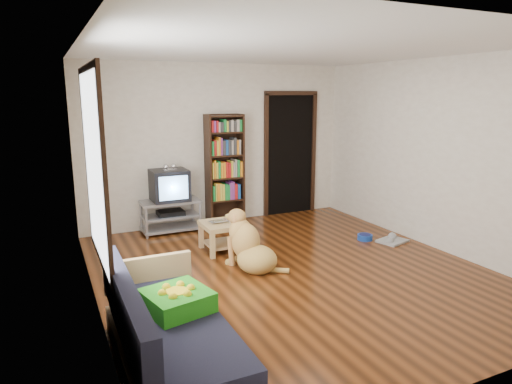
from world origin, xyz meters
name	(u,v)px	position (x,y,z in m)	size (l,w,h in m)	color
ground	(292,271)	(0.00, 0.00, 0.00)	(5.00, 5.00, 0.00)	#5F2C10
ceiling	(295,49)	(0.00, 0.00, 2.60)	(5.00, 5.00, 0.00)	white
wall_back	(218,145)	(0.00, 2.50, 1.30)	(4.50, 4.50, 0.00)	silver
wall_front	(478,217)	(0.00, -2.50, 1.30)	(4.50, 4.50, 0.00)	silver
wall_left	(88,181)	(-2.25, 0.00, 1.30)	(5.00, 5.00, 0.00)	silver
wall_right	(437,155)	(2.25, 0.00, 1.30)	(5.00, 5.00, 0.00)	silver
green_cushion	(177,300)	(-1.75, -1.22, 0.50)	(0.47, 0.47, 0.16)	green
laptop	(223,222)	(-0.49, 1.03, 0.41)	(0.35, 0.22, 0.03)	silver
dog_bowl	(365,237)	(1.59, 0.61, 0.04)	(0.22, 0.22, 0.08)	#163C9A
grey_rag	(392,241)	(1.89, 0.36, 0.01)	(0.40, 0.32, 0.03)	#969696
window	(94,168)	(-2.23, -0.50, 1.50)	(0.03, 1.46, 1.70)	white
doorway	(290,151)	(1.35, 2.48, 1.12)	(1.03, 0.05, 2.19)	black
tv_stand	(171,215)	(-0.90, 2.25, 0.27)	(0.90, 0.45, 0.50)	#99999E
crt_tv	(169,185)	(-0.90, 2.27, 0.74)	(0.55, 0.52, 0.58)	black
bookshelf	(225,164)	(0.05, 2.34, 1.00)	(0.60, 0.30, 1.80)	black
sofa	(168,340)	(-1.87, -1.38, 0.26)	(0.80, 1.80, 0.80)	tan
coffee_table	(223,231)	(-0.49, 1.06, 0.28)	(0.55, 0.55, 0.40)	tan
dog	(249,247)	(-0.43, 0.31, 0.28)	(0.65, 0.84, 0.75)	#B59545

